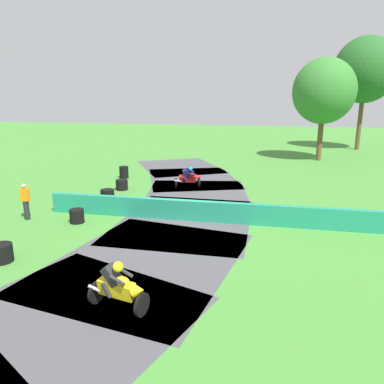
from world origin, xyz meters
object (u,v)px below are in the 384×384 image
at_px(tire_stack_far, 108,197).
at_px(tire_stack_mid_a, 1,253).
at_px(tire_stack_extra_b, 124,172).
at_px(motorcycle_lead_yellow, 119,287).
at_px(track_marshal, 26,202).
at_px(tire_stack_mid_b, 77,216).
at_px(motorcycle_chase_red, 189,178).
at_px(tire_stack_extra_a, 122,185).

bearing_deg(tire_stack_far, tire_stack_mid_a, -93.77).
bearing_deg(tire_stack_extra_b, motorcycle_lead_yellow, -67.16).
bearing_deg(tire_stack_extra_b, track_marshal, -94.30).
distance_m(tire_stack_extra_b, track_marshal, 9.18).
relative_size(motorcycle_lead_yellow, tire_stack_mid_b, 2.80).
height_order(motorcycle_chase_red, track_marshal, track_marshal).
relative_size(motorcycle_chase_red, tire_stack_mid_b, 2.86).
distance_m(motorcycle_lead_yellow, tire_stack_mid_a, 5.29).
distance_m(motorcycle_lead_yellow, tire_stack_mid_b, 7.50).
xyz_separation_m(tire_stack_mid_a, tire_stack_extra_b, (-1.34, 13.15, 0.10)).
distance_m(tire_stack_mid_b, tire_stack_extra_a, 5.96).
height_order(motorcycle_lead_yellow, tire_stack_mid_b, motorcycle_lead_yellow).
xyz_separation_m(motorcycle_lead_yellow, tire_stack_extra_b, (-6.30, 14.95, -0.26)).
bearing_deg(tire_stack_far, tire_stack_mid_b, -91.89).
height_order(motorcycle_lead_yellow, tire_stack_extra_b, motorcycle_lead_yellow).
height_order(tire_stack_mid_a, tire_stack_extra_a, same).
height_order(tire_stack_far, tire_stack_extra_b, same).
bearing_deg(tire_stack_extra_a, track_marshal, -107.31).
bearing_deg(tire_stack_mid_b, tire_stack_far, 88.11).
bearing_deg(tire_stack_extra_b, tire_stack_extra_a, -68.93).
height_order(tire_stack_extra_b, track_marshal, track_marshal).
xyz_separation_m(tire_stack_mid_b, tire_stack_extra_a, (-0.50, 5.94, 0.00)).
height_order(motorcycle_lead_yellow, tire_stack_far, motorcycle_lead_yellow).
bearing_deg(tire_stack_far, track_marshal, -130.43).
xyz_separation_m(motorcycle_lead_yellow, track_marshal, (-6.98, 5.81, 0.16)).
bearing_deg(tire_stack_mid_a, motorcycle_chase_red, 72.52).
bearing_deg(tire_stack_mid_a, tire_stack_extra_a, 90.80).
distance_m(motorcycle_lead_yellow, motorcycle_chase_red, 13.30).
relative_size(tire_stack_mid_a, tire_stack_far, 0.90).
bearing_deg(track_marshal, tire_stack_mid_a, -63.21).
xyz_separation_m(motorcycle_lead_yellow, tire_stack_far, (-4.50, 8.72, -0.26)).
xyz_separation_m(motorcycle_chase_red, tire_stack_extra_b, (-4.93, 1.72, -0.23)).
xyz_separation_m(tire_stack_extra_b, track_marshal, (-0.69, -9.14, 0.42)).
xyz_separation_m(motorcycle_lead_yellow, motorcycle_chase_red, (-1.36, 13.23, -0.03)).
relative_size(motorcycle_lead_yellow, track_marshal, 1.05).
relative_size(tire_stack_far, tire_stack_extra_a, 1.15).
xyz_separation_m(tire_stack_mid_a, tire_stack_mid_b, (0.36, 4.11, 0.00)).
relative_size(tire_stack_mid_b, tire_stack_extra_a, 0.87).
xyz_separation_m(tire_stack_far, track_marshal, (-2.48, -2.91, 0.42)).
relative_size(motorcycle_lead_yellow, tire_stack_far, 2.13).
distance_m(motorcycle_lead_yellow, track_marshal, 9.09).
bearing_deg(track_marshal, motorcycle_lead_yellow, -39.77).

